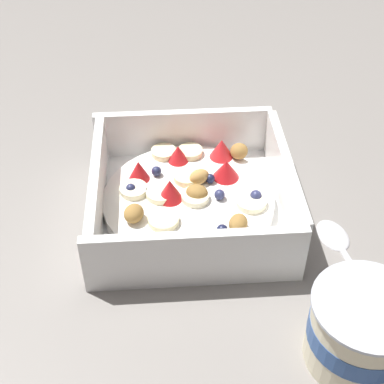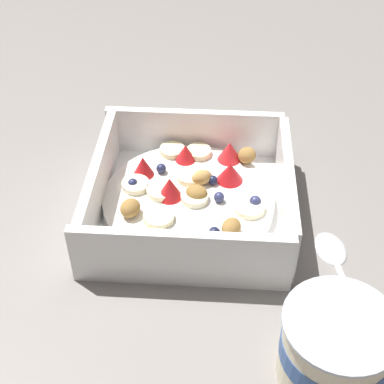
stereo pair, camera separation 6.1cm
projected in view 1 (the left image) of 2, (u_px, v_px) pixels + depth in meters
name	position (u px, v px, depth m)	size (l,w,h in m)	color
ground_plane	(189.00, 219.00, 0.62)	(2.40, 2.40, 0.00)	gray
fruit_bowl	(192.00, 197.00, 0.61)	(0.21, 0.21, 0.07)	white
spoon	(345.00, 250.00, 0.58)	(0.05, 0.17, 0.01)	silver
yogurt_cup	(361.00, 330.00, 0.46)	(0.09, 0.09, 0.07)	beige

